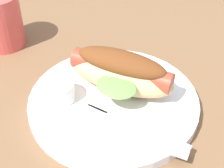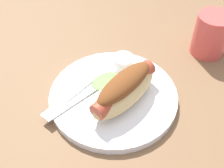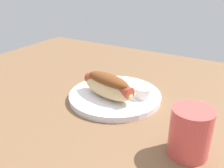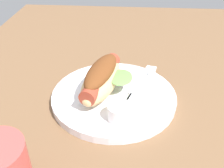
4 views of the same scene
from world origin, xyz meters
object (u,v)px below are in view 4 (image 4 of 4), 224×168
(plate, at_px, (116,97))
(fork, at_px, (141,82))
(knife, at_px, (151,81))
(hot_dog, at_px, (104,78))
(sauce_ramekin, at_px, (123,113))

(plate, bearing_deg, fork, -49.83)
(fork, bearing_deg, knife, 125.07)
(hot_dog, bearing_deg, fork, 129.60)
(knife, bearing_deg, sauce_ramekin, -11.26)
(knife, bearing_deg, hot_dog, -53.29)
(plate, relative_size, knife, 1.96)
(hot_dog, bearing_deg, knife, 127.38)
(sauce_ramekin, relative_size, fork, 0.29)
(hot_dog, height_order, fork, hot_dog)
(hot_dog, xyz_separation_m, sauce_ramekin, (-0.08, -0.04, -0.02))
(sauce_ramekin, xyz_separation_m, fork, (0.12, -0.04, -0.01))
(sauce_ramekin, bearing_deg, knife, -24.13)
(plate, xyz_separation_m, knife, (0.05, -0.07, 0.01))
(plate, height_order, knife, knife)
(hot_dog, relative_size, fork, 1.14)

